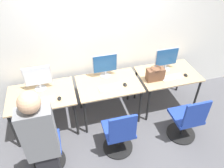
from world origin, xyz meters
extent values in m
plane|color=#4C4C51|center=(0.00, 0.00, 0.00)|extent=(20.00, 20.00, 0.00)
cube|color=silver|center=(0.00, 0.85, 1.40)|extent=(12.00, 0.05, 2.80)
cube|color=tan|center=(-1.11, 0.36, 0.73)|extent=(1.06, 0.73, 0.02)
cylinder|color=black|center=(-1.59, 0.05, 0.36)|extent=(0.04, 0.04, 0.72)
cylinder|color=black|center=(-0.63, 0.05, 0.36)|extent=(0.04, 0.04, 0.72)
cylinder|color=black|center=(-1.59, 0.68, 0.36)|extent=(0.04, 0.04, 0.72)
cylinder|color=black|center=(-0.63, 0.68, 0.36)|extent=(0.04, 0.04, 0.72)
cylinder|color=#B2B2B7|center=(-1.11, 0.52, 0.75)|extent=(0.18, 0.18, 0.01)
cylinder|color=#B2B2B7|center=(-1.11, 0.52, 0.80)|extent=(0.04, 0.04, 0.09)
cube|color=#B2B2B7|center=(-1.11, 0.53, 1.00)|extent=(0.43, 0.01, 0.34)
cube|color=silver|center=(-1.11, 0.52, 1.00)|extent=(0.41, 0.01, 0.31)
cube|color=silver|center=(-1.11, 0.20, 0.75)|extent=(0.39, 0.14, 0.02)
ellipsoid|color=black|center=(-0.83, 0.18, 0.76)|extent=(0.06, 0.09, 0.03)
cylinder|color=black|center=(-1.13, -0.37, 0.01)|extent=(0.48, 0.48, 0.03)
cylinder|color=black|center=(-1.13, -0.37, 0.22)|extent=(0.04, 0.04, 0.38)
cube|color=navy|center=(-1.13, -0.37, 0.44)|extent=(0.44, 0.44, 0.05)
cube|color=navy|center=(-1.13, -0.57, 0.68)|extent=(0.40, 0.04, 0.44)
cube|color=slate|center=(-1.07, -0.79, 1.14)|extent=(0.36, 0.20, 0.69)
sphere|color=tan|center=(-1.07, -0.79, 1.60)|extent=(0.23, 0.23, 0.23)
cube|color=tan|center=(0.00, 0.36, 0.73)|extent=(1.06, 0.73, 0.02)
cylinder|color=black|center=(-0.48, 0.05, 0.36)|extent=(0.04, 0.04, 0.72)
cylinder|color=black|center=(0.48, 0.05, 0.36)|extent=(0.04, 0.04, 0.72)
cylinder|color=black|center=(-0.48, 0.68, 0.36)|extent=(0.04, 0.04, 0.72)
cylinder|color=black|center=(0.48, 0.68, 0.36)|extent=(0.04, 0.04, 0.72)
cylinder|color=#B2B2B7|center=(0.00, 0.59, 0.75)|extent=(0.18, 0.18, 0.01)
cylinder|color=#B2B2B7|center=(0.00, 0.59, 0.80)|extent=(0.04, 0.04, 0.09)
cube|color=#B2B2B7|center=(0.00, 0.60, 1.00)|extent=(0.43, 0.01, 0.34)
cube|color=navy|center=(0.00, 0.59, 1.00)|extent=(0.41, 0.01, 0.31)
cube|color=silver|center=(0.00, 0.24, 0.75)|extent=(0.39, 0.14, 0.02)
ellipsoid|color=black|center=(0.25, 0.24, 0.76)|extent=(0.06, 0.09, 0.03)
cylinder|color=black|center=(-0.05, -0.39, 0.01)|extent=(0.48, 0.48, 0.03)
cylinder|color=black|center=(-0.05, -0.39, 0.22)|extent=(0.04, 0.04, 0.38)
cube|color=navy|center=(-0.05, -0.39, 0.44)|extent=(0.44, 0.44, 0.05)
cube|color=navy|center=(-0.05, -0.59, 0.68)|extent=(0.40, 0.04, 0.44)
cube|color=tan|center=(1.11, 0.36, 0.73)|extent=(1.06, 0.73, 0.02)
cylinder|color=black|center=(0.63, 0.05, 0.36)|extent=(0.04, 0.04, 0.72)
cylinder|color=black|center=(1.59, 0.05, 0.36)|extent=(0.04, 0.04, 0.72)
cylinder|color=black|center=(0.63, 0.68, 0.36)|extent=(0.04, 0.04, 0.72)
cylinder|color=black|center=(1.59, 0.68, 0.36)|extent=(0.04, 0.04, 0.72)
cylinder|color=#B2B2B7|center=(1.11, 0.51, 0.75)|extent=(0.18, 0.18, 0.01)
cylinder|color=#B2B2B7|center=(1.11, 0.51, 0.80)|extent=(0.04, 0.04, 0.09)
cube|color=#B2B2B7|center=(1.11, 0.51, 1.00)|extent=(0.43, 0.01, 0.34)
cube|color=navy|center=(1.11, 0.50, 1.00)|extent=(0.41, 0.01, 0.31)
cube|color=silver|center=(1.11, 0.22, 0.75)|extent=(0.39, 0.14, 0.02)
ellipsoid|color=black|center=(1.37, 0.22, 0.76)|extent=(0.06, 0.09, 0.03)
cylinder|color=black|center=(1.08, -0.42, 0.01)|extent=(0.48, 0.48, 0.03)
cylinder|color=black|center=(1.08, -0.42, 0.22)|extent=(0.04, 0.04, 0.38)
cube|color=navy|center=(1.08, -0.42, 0.44)|extent=(0.44, 0.44, 0.05)
cube|color=navy|center=(1.08, -0.62, 0.68)|extent=(0.40, 0.04, 0.44)
cube|color=brown|center=(0.79, 0.26, 0.85)|extent=(0.30, 0.14, 0.22)
torus|color=brown|center=(0.79, 0.26, 0.98)|extent=(0.18, 0.18, 0.01)
camera|label=1|loc=(-0.72, -2.46, 3.00)|focal=35.00mm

